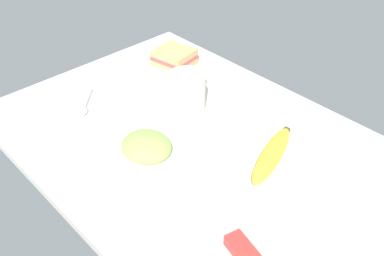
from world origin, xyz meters
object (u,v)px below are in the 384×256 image
Objects in this scene: coffee_mug_black at (187,93)px; banana at (272,154)px; spoon at (85,106)px; plate_of_food at (147,149)px; sandwich_main at (174,57)px.

banana is (-25.53, -0.19, -3.14)cm from coffee_mug_black.
banana is 2.11× the size of spoon.
plate_of_food is 39.35cm from sandwich_main.
spoon is (17.96, 17.33, -4.78)cm from coffee_mug_black.
sandwich_main is 46.57cm from banana.
coffee_mug_black is 25.41cm from spoon.
coffee_mug_black is 0.57× the size of banana.
coffee_mug_black is 23.38cm from sandwich_main.
banana reaches higher than spoon.
banana is at bearing -179.58° from coffee_mug_black.
sandwich_main is at bearing -87.50° from spoon.
plate_of_food is 1.00× the size of banana.
banana is at bearing -158.06° from spoon.
banana is (-44.81, 12.70, -0.18)cm from sandwich_main.
banana is at bearing -138.21° from plate_of_food.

